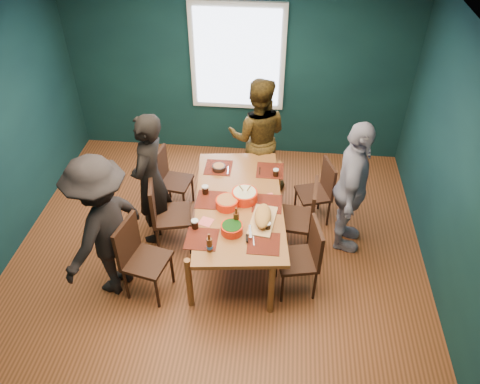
% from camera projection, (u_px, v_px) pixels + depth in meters
% --- Properties ---
extents(room, '(5.01, 5.01, 2.71)m').
position_uv_depth(room, '(216.00, 156.00, 5.01)').
color(room, '#974E2C').
rests_on(room, ground).
extents(dining_table, '(1.21, 2.08, 0.75)m').
position_uv_depth(dining_table, '(239.00, 207.00, 5.42)').
color(dining_table, brown).
rests_on(dining_table, floor).
extents(chair_left_far, '(0.45, 0.45, 0.88)m').
position_uv_depth(chair_left_far, '(169.00, 176.00, 6.16)').
color(chair_left_far, black).
rests_on(chair_left_far, floor).
extents(chair_left_mid, '(0.53, 0.53, 0.99)m').
position_uv_depth(chair_left_mid, '(163.00, 210.00, 5.53)').
color(chair_left_mid, black).
rests_on(chair_left_mid, floor).
extents(chair_left_near, '(0.52, 0.52, 0.97)m').
position_uv_depth(chair_left_near, '(138.00, 253.00, 5.00)').
color(chair_left_near, black).
rests_on(chair_left_near, floor).
extents(chair_right_far, '(0.50, 0.50, 0.87)m').
position_uv_depth(chair_right_far, '(320.00, 188.00, 5.97)').
color(chair_right_far, black).
rests_on(chair_right_far, floor).
extents(chair_right_mid, '(0.49, 0.49, 1.00)m').
position_uv_depth(chair_right_mid, '(303.00, 214.00, 5.47)').
color(chair_right_mid, black).
rests_on(chair_right_mid, floor).
extents(chair_right_near, '(0.50, 0.50, 0.93)m').
position_uv_depth(chair_right_near, '(305.00, 253.00, 5.03)').
color(chair_right_near, black).
rests_on(chair_right_near, floor).
extents(person_far_left, '(0.48, 0.67, 1.73)m').
position_uv_depth(person_far_left, '(150.00, 180.00, 5.51)').
color(person_far_left, black).
rests_on(person_far_left, floor).
extents(person_back, '(0.82, 0.64, 1.68)m').
position_uv_depth(person_back, '(258.00, 137.00, 6.30)').
color(person_back, black).
rests_on(person_back, floor).
extents(person_right, '(0.57, 1.06, 1.72)m').
position_uv_depth(person_right, '(352.00, 189.00, 5.39)').
color(person_right, white).
rests_on(person_right, floor).
extents(person_near_left, '(1.02, 1.28, 1.73)m').
position_uv_depth(person_near_left, '(104.00, 228.00, 4.87)').
color(person_near_left, black).
rests_on(person_near_left, floor).
extents(bowl_salad, '(0.26, 0.26, 0.11)m').
position_uv_depth(bowl_salad, '(227.00, 203.00, 5.27)').
color(bowl_salad, red).
rests_on(bowl_salad, dining_table).
extents(bowl_dumpling, '(0.30, 0.30, 0.28)m').
position_uv_depth(bowl_dumpling, '(245.00, 195.00, 5.36)').
color(bowl_dumpling, red).
rests_on(bowl_dumpling, dining_table).
extents(bowl_herbs, '(0.24, 0.24, 0.10)m').
position_uv_depth(bowl_herbs, '(232.00, 228.00, 4.95)').
color(bowl_herbs, red).
rests_on(bowl_herbs, dining_table).
extents(cutting_board, '(0.32, 0.63, 0.14)m').
position_uv_depth(cutting_board, '(263.00, 217.00, 5.08)').
color(cutting_board, tan).
rests_on(cutting_board, dining_table).
extents(small_bowl, '(0.17, 0.17, 0.07)m').
position_uv_depth(small_bowl, '(219.00, 167.00, 5.84)').
color(small_bowl, black).
rests_on(small_bowl, dining_table).
extents(beer_bottle_a, '(0.06, 0.06, 0.23)m').
position_uv_depth(beer_bottle_a, '(209.00, 245.00, 4.72)').
color(beer_bottle_a, '#441F0C').
rests_on(beer_bottle_a, dining_table).
extents(beer_bottle_b, '(0.06, 0.06, 0.25)m').
position_uv_depth(beer_bottle_b, '(236.00, 219.00, 5.00)').
color(beer_bottle_b, '#441F0C').
rests_on(beer_bottle_b, dining_table).
extents(cola_glass_a, '(0.08, 0.08, 0.11)m').
position_uv_depth(cola_glass_a, '(195.00, 224.00, 5.00)').
color(cola_glass_a, black).
rests_on(cola_glass_a, dining_table).
extents(cola_glass_b, '(0.07, 0.07, 0.09)m').
position_uv_depth(cola_glass_b, '(268.00, 226.00, 4.99)').
color(cola_glass_b, black).
rests_on(cola_glass_b, dining_table).
extents(cola_glass_c, '(0.07, 0.07, 0.10)m').
position_uv_depth(cola_glass_c, '(276.00, 172.00, 5.73)').
color(cola_glass_c, black).
rests_on(cola_glass_c, dining_table).
extents(cola_glass_d, '(0.08, 0.08, 0.11)m').
position_uv_depth(cola_glass_d, '(205.00, 190.00, 5.45)').
color(cola_glass_d, black).
rests_on(cola_glass_d, dining_table).
extents(napkin_a, '(0.20, 0.20, 0.00)m').
position_uv_depth(napkin_a, '(269.00, 198.00, 5.43)').
color(napkin_a, '#E15E5F').
rests_on(napkin_a, dining_table).
extents(napkin_b, '(0.18, 0.18, 0.00)m').
position_uv_depth(napkin_b, '(206.00, 222.00, 5.11)').
color(napkin_b, '#E15E5F').
rests_on(napkin_b, dining_table).
extents(napkin_c, '(0.15, 0.15, 0.00)m').
position_uv_depth(napkin_c, '(266.00, 245.00, 4.83)').
color(napkin_c, '#E15E5F').
rests_on(napkin_c, dining_table).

